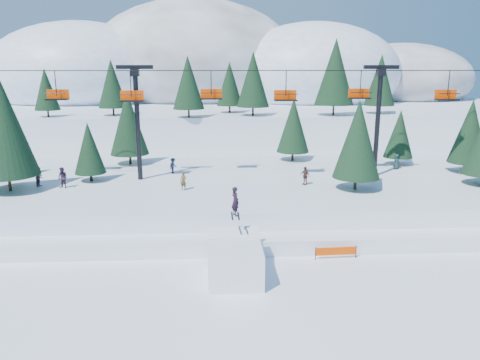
{
  "coord_description": "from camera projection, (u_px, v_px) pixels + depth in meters",
  "views": [
    {
      "loc": [
        -2.21,
        -24.5,
        12.58
      ],
      "look_at": [
        -0.46,
        6.0,
        5.2
      ],
      "focal_mm": 35.0,
      "sensor_mm": 36.0,
      "label": 1
    }
  ],
  "objects": [
    {
      "name": "berm",
      "position": [
        245.0,
        235.0,
        34.48
      ],
      "size": [
        70.0,
        6.0,
        1.1
      ],
      "primitive_type": "cube",
      "color": "white",
      "rests_on": "ground"
    },
    {
      "name": "banner_far",
      "position": [
        362.0,
        242.0,
        33.15
      ],
      "size": [
        2.69,
        1.03,
        0.9
      ],
      "color": "black",
      "rests_on": "ground"
    },
    {
      "name": "mountain_ridge",
      "position": [
        199.0,
        82.0,
        95.5
      ],
      "size": [
        119.0,
        61.04,
        26.46
      ],
      "color": "white",
      "rests_on": "ground"
    },
    {
      "name": "banner_near",
      "position": [
        336.0,
        251.0,
        31.41
      ],
      "size": [
        2.86,
        0.2,
        0.9
      ],
      "color": "black",
      "rests_on": "ground"
    },
    {
      "name": "distant_skiers",
      "position": [
        172.0,
        173.0,
        42.17
      ],
      "size": [
        34.41,
        7.8,
        1.81
      ],
      "color": "#3B2439",
      "rests_on": "mid_shelf"
    },
    {
      "name": "chairlift",
      "position": [
        257.0,
        104.0,
        42.27
      ],
      "size": [
        46.0,
        3.21,
        10.28
      ],
      "color": "black",
      "rests_on": "mid_shelf"
    },
    {
      "name": "mid_shelf",
      "position": [
        238.0,
        191.0,
        44.02
      ],
      "size": [
        70.0,
        22.0,
        2.5
      ],
      "primitive_type": "cube",
      "color": "white",
      "rests_on": "ground"
    },
    {
      "name": "jump_kicker",
      "position": [
        235.0,
        260.0,
        28.37
      ],
      "size": [
        3.21,
        4.41,
        5.4
      ],
      "color": "white",
      "rests_on": "ground"
    },
    {
      "name": "ground",
      "position": [
        254.0,
        292.0,
        26.85
      ],
      "size": [
        160.0,
        160.0,
        0.0
      ],
      "primitive_type": "plane",
      "color": "white",
      "rests_on": "ground"
    },
    {
      "name": "conifer_stand",
      "position": [
        266.0,
        128.0,
        43.45
      ],
      "size": [
        64.33,
        16.74,
        10.27
      ],
      "color": "black",
      "rests_on": "mid_shelf"
    }
  ]
}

